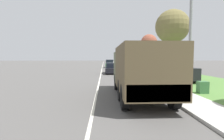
{
  "coord_description": "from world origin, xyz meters",
  "views": [
    {
      "loc": [
        0.45,
        4.05,
        2.1
      ],
      "look_at": [
        0.91,
        14.47,
        1.36
      ],
      "focal_mm": 28.0,
      "sensor_mm": 36.0,
      "label": 1
    }
  ],
  "objects_px": {
    "pickup_truck": "(175,71)",
    "military_truck": "(139,69)",
    "car_second_ahead": "(109,64)",
    "car_nearest_ahead": "(112,69)",
    "lamp_post": "(187,16)"
  },
  "relations": [
    {
      "from": "military_truck",
      "to": "lamp_post",
      "type": "distance_m",
      "value": 3.49
    },
    {
      "from": "pickup_truck",
      "to": "military_truck",
      "type": "bearing_deg",
      "value": -124.09
    },
    {
      "from": "car_nearest_ahead",
      "to": "car_second_ahead",
      "type": "relative_size",
      "value": 1.02
    },
    {
      "from": "military_truck",
      "to": "lamp_post",
      "type": "xyz_separation_m",
      "value": [
        2.25,
        -0.35,
        2.64
      ]
    },
    {
      "from": "pickup_truck",
      "to": "lamp_post",
      "type": "relative_size",
      "value": 0.76
    },
    {
      "from": "car_nearest_ahead",
      "to": "car_second_ahead",
      "type": "xyz_separation_m",
      "value": [
        0.01,
        13.84,
        0.1
      ]
    },
    {
      "from": "military_truck",
      "to": "car_second_ahead",
      "type": "distance_m",
      "value": 28.06
    },
    {
      "from": "car_nearest_ahead",
      "to": "pickup_truck",
      "type": "height_order",
      "value": "pickup_truck"
    },
    {
      "from": "car_nearest_ahead",
      "to": "car_second_ahead",
      "type": "height_order",
      "value": "car_second_ahead"
    },
    {
      "from": "car_second_ahead",
      "to": "lamp_post",
      "type": "distance_m",
      "value": 28.76
    },
    {
      "from": "military_truck",
      "to": "car_nearest_ahead",
      "type": "height_order",
      "value": "military_truck"
    },
    {
      "from": "pickup_truck",
      "to": "lamp_post",
      "type": "bearing_deg",
      "value": -108.9
    },
    {
      "from": "pickup_truck",
      "to": "car_second_ahead",
      "type": "bearing_deg",
      "value": 104.81
    },
    {
      "from": "lamp_post",
      "to": "military_truck",
      "type": "bearing_deg",
      "value": 171.06
    },
    {
      "from": "military_truck",
      "to": "car_nearest_ahead",
      "type": "bearing_deg",
      "value": 92.99
    }
  ]
}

